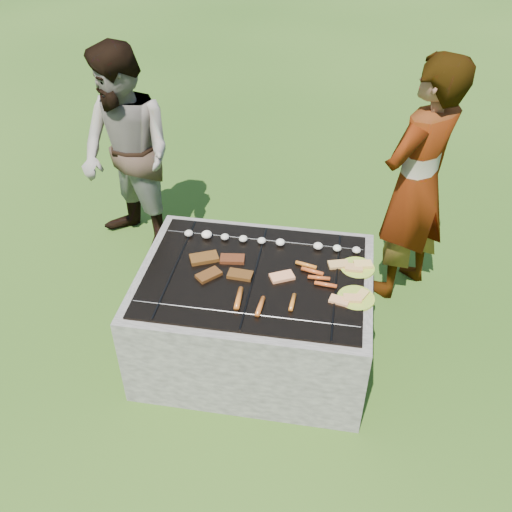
{
  "coord_description": "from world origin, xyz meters",
  "views": [
    {
      "loc": [
        0.41,
        -2.39,
        2.63
      ],
      "look_at": [
        0.0,
        0.05,
        0.7
      ],
      "focal_mm": 40.0,
      "sensor_mm": 36.0,
      "label": 1
    }
  ],
  "objects_px": {
    "cook": "(416,184)",
    "fire_pit": "(255,317)",
    "plate_near": "(356,298)",
    "bystander": "(127,156)",
    "plate_far": "(358,267)"
  },
  "relations": [
    {
      "from": "cook",
      "to": "fire_pit",
      "type": "bearing_deg",
      "value": -7.73
    },
    {
      "from": "fire_pit",
      "to": "cook",
      "type": "bearing_deg",
      "value": 41.32
    },
    {
      "from": "plate_near",
      "to": "bystander",
      "type": "distance_m",
      "value": 1.92
    },
    {
      "from": "plate_near",
      "to": "bystander",
      "type": "xyz_separation_m",
      "value": [
        -1.61,
        1.04,
        0.15
      ]
    },
    {
      "from": "fire_pit",
      "to": "plate_near",
      "type": "relative_size",
      "value": 5.93
    },
    {
      "from": "plate_near",
      "to": "bystander",
      "type": "relative_size",
      "value": 0.14
    },
    {
      "from": "fire_pit",
      "to": "plate_far",
      "type": "distance_m",
      "value": 0.67
    },
    {
      "from": "cook",
      "to": "bystander",
      "type": "bearing_deg",
      "value": -53.74
    },
    {
      "from": "plate_near",
      "to": "cook",
      "type": "bearing_deg",
      "value": 69.82
    },
    {
      "from": "fire_pit",
      "to": "plate_near",
      "type": "xyz_separation_m",
      "value": [
        0.56,
        -0.1,
        0.33
      ]
    },
    {
      "from": "plate_far",
      "to": "plate_near",
      "type": "relative_size",
      "value": 1.06
    },
    {
      "from": "plate_near",
      "to": "cook",
      "type": "height_order",
      "value": "cook"
    },
    {
      "from": "plate_far",
      "to": "plate_near",
      "type": "height_order",
      "value": "plate_far"
    },
    {
      "from": "plate_far",
      "to": "bystander",
      "type": "distance_m",
      "value": 1.79
    },
    {
      "from": "fire_pit",
      "to": "cook",
      "type": "xyz_separation_m",
      "value": [
        0.88,
        0.78,
        0.53
      ]
    }
  ]
}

